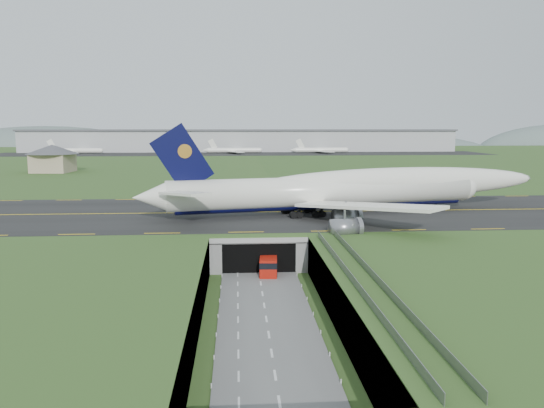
{
  "coord_description": "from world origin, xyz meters",
  "views": [
    {
      "loc": [
        -3.49,
        -75.72,
        23.86
      ],
      "look_at": [
        2.91,
        20.0,
        9.74
      ],
      "focal_mm": 35.0,
      "sensor_mm": 36.0,
      "label": 1
    }
  ],
  "objects": [
    {
      "name": "tunnel_portal",
      "position": [
        0.0,
        16.71,
        3.33
      ],
      "size": [
        17.0,
        22.3,
        6.0
      ],
      "color": "gray",
      "rests_on": "ground"
    },
    {
      "name": "airfield_deck",
      "position": [
        0.0,
        0.0,
        3.0
      ],
      "size": [
        800.0,
        800.0,
        6.0
      ],
      "primitive_type": "cube",
      "color": "gray",
      "rests_on": "ground"
    },
    {
      "name": "shuttle_tram",
      "position": [
        1.53,
        7.89,
        1.66
      ],
      "size": [
        3.32,
        7.57,
        3.02
      ],
      "rotation": [
        0.0,
        0.0,
        -0.07
      ],
      "color": "#A8160B",
      "rests_on": "ground"
    },
    {
      "name": "distant_hills",
      "position": [
        64.38,
        430.0,
        -4.0
      ],
      "size": [
        700.0,
        91.0,
        60.0
      ],
      "color": "slate",
      "rests_on": "ground"
    },
    {
      "name": "ground",
      "position": [
        0.0,
        0.0,
        0.0
      ],
      "size": [
        900.0,
        900.0,
        0.0
      ],
      "primitive_type": "plane",
      "color": "#2D4F1F",
      "rests_on": "ground"
    },
    {
      "name": "trench_road",
      "position": [
        0.0,
        -7.5,
        0.1
      ],
      "size": [
        12.0,
        75.0,
        0.2
      ],
      "primitive_type": "cube",
      "color": "slate",
      "rests_on": "ground"
    },
    {
      "name": "taxiway",
      "position": [
        0.0,
        33.0,
        6.09
      ],
      "size": [
        800.0,
        44.0,
        0.18
      ],
      "primitive_type": "cube",
      "color": "black",
      "rests_on": "airfield_deck"
    },
    {
      "name": "cargo_terminal",
      "position": [
        -0.19,
        299.41,
        13.96
      ],
      "size": [
        320.0,
        67.0,
        15.6
      ],
      "color": "#B2B2B2",
      "rests_on": "ground"
    },
    {
      "name": "guideway",
      "position": [
        11.0,
        -19.11,
        5.32
      ],
      "size": [
        3.0,
        53.0,
        7.05
      ],
      "color": "#A8A8A3",
      "rests_on": "ground"
    },
    {
      "name": "service_building",
      "position": [
        -74.82,
        135.55,
        12.39
      ],
      "size": [
        21.38,
        21.38,
        10.79
      ],
      "rotation": [
        0.0,
        0.0,
        -0.08
      ],
      "color": "tan",
      "rests_on": "ground"
    },
    {
      "name": "jumbo_jet",
      "position": [
        20.31,
        30.54,
        11.09
      ],
      "size": [
        86.5,
        56.28,
        18.99
      ],
      "rotation": [
        0.0,
        0.0,
        0.2
      ],
      "color": "white",
      "rests_on": "ground"
    }
  ]
}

